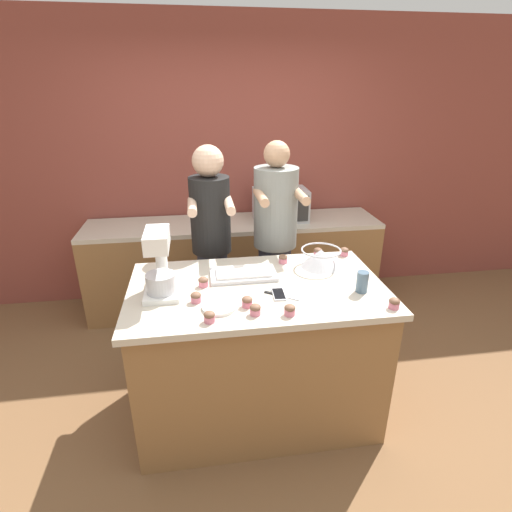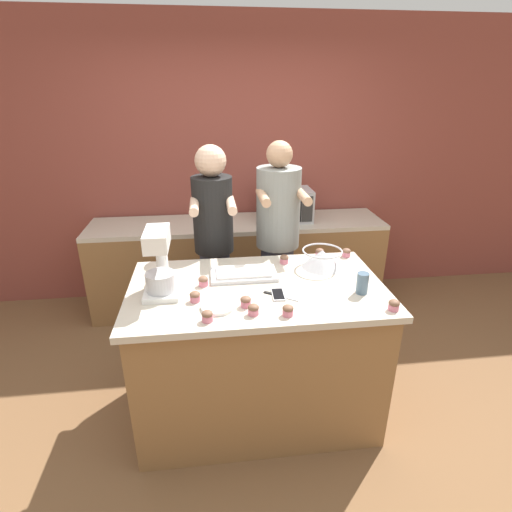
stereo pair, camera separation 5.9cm
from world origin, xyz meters
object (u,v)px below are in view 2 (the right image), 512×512
cell_phone (278,295)px  baking_tray (244,274)px  person_left (214,249)px  cupcake_6 (203,281)px  cupcake_9 (288,310)px  cupcake_8 (207,316)px  small_plate (218,306)px  cupcake_3 (394,305)px  mixing_bowl (322,258)px  cupcake_7 (246,301)px  drinking_glass (362,283)px  microwave_oven (285,205)px  knife (279,296)px  cupcake_5 (195,296)px  cupcake_2 (284,259)px  person_right (277,247)px  stand_mixer (160,266)px  cupcake_4 (253,309)px  cupcake_1 (346,252)px  cupcake_0 (320,253)px

cell_phone → baking_tray: bearing=122.1°
person_left → cupcake_6: 0.70m
cupcake_9 → cupcake_8: bearing=-179.5°
small_plate → cupcake_3: size_ratio=3.04×
small_plate → cupcake_9: 0.39m
mixing_bowl → cupcake_7: mixing_bowl is taller
mixing_bowl → drinking_glass: 0.41m
person_left → cupcake_8: size_ratio=27.61×
microwave_oven → cupcake_9: 1.87m
knife → cupcake_7: (-0.20, -0.09, 0.03)m
baking_tray → cupcake_5: (-0.30, -0.29, 0.01)m
cupcake_2 → cupcake_6: 0.61m
person_right → stand_mixer: bearing=-137.8°
drinking_glass → cupcake_2: drinking_glass is taller
stand_mixer → cupcake_4: bearing=-32.2°
cupcake_8 → baking_tray: bearing=64.8°
cupcake_8 → cupcake_9: (0.42, 0.00, 0.00)m
cupcake_1 → cupcake_7: bearing=-142.1°
cupcake_4 → cupcake_8: bearing=-171.8°
cupcake_0 → cell_phone: bearing=-126.6°
knife → cupcake_3: bearing=-21.2°
cupcake_1 → cupcake_7: (-0.78, -0.61, 0.00)m
cupcake_0 → cupcake_5: (-0.87, -0.54, 0.00)m
cupcake_9 → cupcake_0: bearing=63.2°
drinking_glass → cupcake_0: drinking_glass is taller
cupcake_0 → cupcake_9: 0.84m
knife → baking_tray: bearing=121.5°
microwave_oven → cell_phone: size_ratio=3.43×
microwave_oven → cupcake_6: 1.64m
person_right → cupcake_1: person_right is taller
microwave_oven → cupcake_1: (0.23, -1.11, -0.04)m
microwave_oven → cupcake_7: 1.80m
baking_tray → cupcake_1: 0.79m
stand_mixer → mixing_bowl: size_ratio=1.46×
microwave_oven → stand_mixer: bearing=-124.3°
stand_mixer → small_plate: (0.32, -0.22, -0.16)m
cupcake_8 → cupcake_9: 0.42m
small_plate → cupcake_0: bearing=40.1°
knife → cupcake_5: size_ratio=3.06×
person_left → cupcake_8: (-0.06, -1.10, 0.07)m
cupcake_3 → cupcake_5: same height
cupcake_0 → cupcake_5: same height
microwave_oven → cupcake_8: (-0.76, -1.84, -0.04)m
small_plate → cupcake_1: 1.11m
cupcake_1 → cupcake_2: bearing=-172.6°
cupcake_7 → cupcake_8: size_ratio=1.00×
cupcake_0 → cupcake_1: size_ratio=1.00×
cell_phone → cupcake_5: bearing=-178.8°
cupcake_6 → drinking_glass: bearing=-12.6°
small_plate → cupcake_5: size_ratio=3.04×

